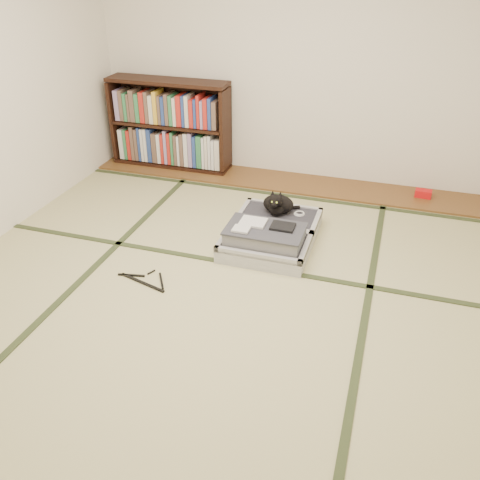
% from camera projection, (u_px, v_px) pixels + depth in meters
% --- Properties ---
extents(floor, '(4.50, 4.50, 0.00)m').
position_uv_depth(floor, '(218.00, 294.00, 3.52)').
color(floor, tan).
rests_on(floor, ground).
extents(wood_strip, '(4.00, 0.50, 0.02)m').
position_uv_depth(wood_strip, '(284.00, 182.00, 5.17)').
color(wood_strip, brown).
rests_on(wood_strip, ground).
extents(red_item, '(0.16, 0.10, 0.07)m').
position_uv_depth(red_item, '(423.00, 193.00, 4.82)').
color(red_item, red).
rests_on(red_item, wood_strip).
extents(room_shell, '(4.50, 4.50, 4.50)m').
position_uv_depth(room_shell, '(212.00, 79.00, 2.79)').
color(room_shell, white).
rests_on(room_shell, ground).
extents(tatami_borders, '(4.00, 4.50, 0.01)m').
position_uv_depth(tatami_borders, '(239.00, 257.00, 3.93)').
color(tatami_borders, '#2D381E').
rests_on(tatami_borders, ground).
extents(bookcase, '(1.27, 0.29, 0.92)m').
position_uv_depth(bookcase, '(170.00, 126.00, 5.33)').
color(bookcase, black).
rests_on(bookcase, wood_strip).
extents(suitcase, '(0.67, 0.90, 0.26)m').
position_uv_depth(suitcase, '(271.00, 234.00, 4.07)').
color(suitcase, '#B9B9BE').
rests_on(suitcase, floor).
extents(cat, '(0.30, 0.30, 0.24)m').
position_uv_depth(cat, '(278.00, 204.00, 4.25)').
color(cat, black).
rests_on(cat, suitcase).
extents(cable_coil, '(0.09, 0.09, 0.02)m').
position_uv_depth(cable_coil, '(299.00, 214.00, 4.28)').
color(cable_coil, white).
rests_on(cable_coil, suitcase).
extents(hanger, '(0.42, 0.24, 0.01)m').
position_uv_depth(hanger, '(144.00, 280.00, 3.66)').
color(hanger, black).
rests_on(hanger, floor).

